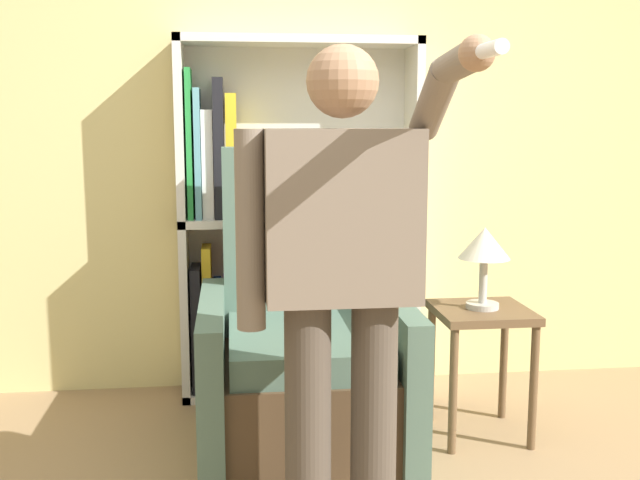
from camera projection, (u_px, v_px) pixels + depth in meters
name	position (u px, v px, depth m)	size (l,w,h in m)	color
wall_back	(333.00, 120.00, 3.89)	(8.00, 0.06, 2.80)	#DBCC84
bookcase	(270.00, 230.00, 3.78)	(1.20, 0.28, 1.80)	silver
armchair	(302.00, 359.00, 3.22)	(0.86, 0.94, 1.28)	#4C3823
person_standing	(342.00, 268.00, 2.33)	(0.63, 0.78, 1.62)	#473D33
side_table	(481.00, 333.00, 3.29)	(0.41, 0.41, 0.58)	brown
table_lamp	(484.00, 248.00, 3.24)	(0.22, 0.22, 0.36)	#B7B2A8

